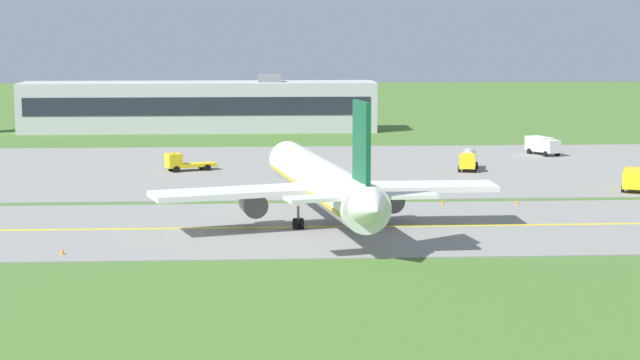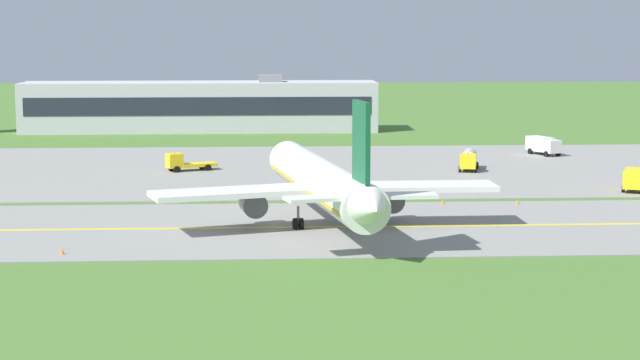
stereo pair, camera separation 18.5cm
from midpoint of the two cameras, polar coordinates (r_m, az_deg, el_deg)
ground_plane at (r=104.91m, az=-2.99°, el=-2.46°), size 500.00×500.00×0.00m
taxiway_strip at (r=104.90m, az=-2.99°, el=-2.43°), size 240.00×28.00×0.10m
apron_pad at (r=146.77m, az=0.84°, el=0.57°), size 140.00×52.00×0.10m
taxiway_centreline at (r=104.89m, az=-3.00°, el=-2.40°), size 220.00×0.60×0.01m
airplane_lead at (r=105.47m, az=0.17°, el=-0.12°), size 32.21×39.58×12.70m
service_truck_baggage at (r=146.03m, az=7.53°, el=1.05°), size 3.40×6.31×2.65m
service_truck_fuel at (r=132.13m, az=15.58°, el=0.10°), size 4.24×6.32×2.60m
service_truck_catering at (r=145.02m, az=-6.84°, el=0.88°), size 6.69×4.38×2.59m
service_truck_pushback at (r=164.58m, az=11.20°, el=1.75°), size 4.08×6.34×2.60m
terminal_building at (r=198.01m, az=-6.02°, el=3.69°), size 61.16×10.10×9.76m
traffic_cone_near_edge at (r=95.23m, az=-12.78°, el=-3.54°), size 0.44×0.44×0.60m
traffic_cone_mid_edge at (r=119.80m, az=9.93°, el=-1.11°), size 0.44×0.44×0.60m
traffic_cone_far_edge at (r=118.82m, az=6.24°, el=-1.11°), size 0.44×0.44×0.60m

